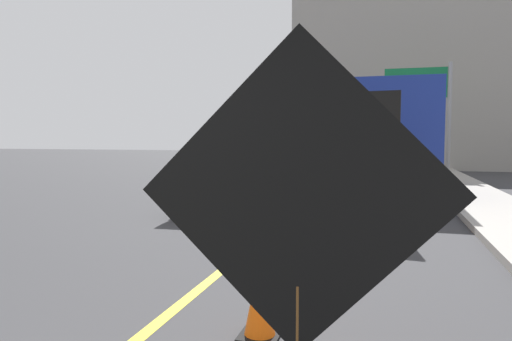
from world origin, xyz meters
name	(u,v)px	position (x,y,z in m)	size (l,w,h in m)	color
lane_center_stripe	(217,274)	(0.00, 6.00, 0.00)	(0.14, 36.00, 0.01)	yellow
roadwork_sign	(298,202)	(1.67, 2.68, 1.47)	(1.63, 0.16, 2.33)	#593819
arrow_board_trailer	(357,202)	(1.57, 9.94, 0.48)	(1.60, 1.91, 2.70)	orange
box_truck	(395,137)	(2.39, 16.13, 1.81)	(2.47, 7.72, 3.33)	black
pickup_car	(243,180)	(-1.46, 11.84, 0.70)	(2.21, 4.93, 1.38)	silver
highway_guide_sign	(430,100)	(3.93, 21.83, 3.42)	(2.79, 0.18, 5.00)	gray
far_building_block	(424,86)	(4.32, 30.64, 4.93)	(14.98, 7.47, 9.86)	gray
traffic_cone_near_sign	(260,297)	(1.03, 4.33, 0.37)	(0.36, 0.36, 0.75)	black
traffic_cone_mid_lane	(292,245)	(0.86, 6.69, 0.29)	(0.36, 0.36, 0.60)	black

